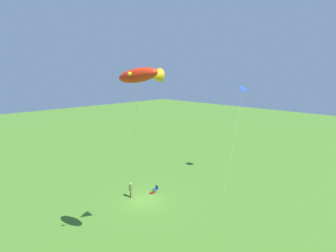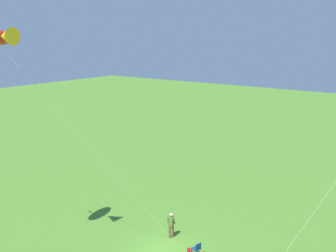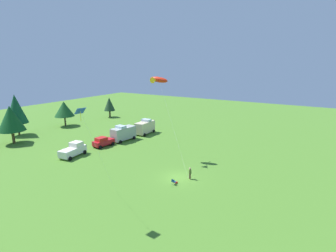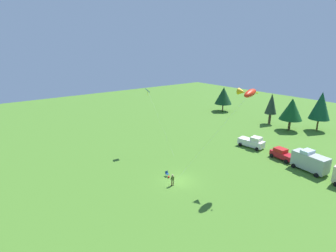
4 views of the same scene
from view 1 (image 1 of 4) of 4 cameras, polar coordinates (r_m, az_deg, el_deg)
ground_plane at (r=29.36m, az=-5.30°, el=-15.90°), size 160.00×160.00×0.00m
person_kite_flyer at (r=29.81m, az=-8.16°, el=-13.35°), size 0.47×0.56×1.74m
folding_chair at (r=30.85m, az=-2.65°, el=-13.45°), size 0.54×0.54×0.82m
backpack_on_grass at (r=30.71m, az=-3.61°, el=-14.35°), size 0.39×0.36×0.22m
kite_large_fish at (r=16.98m, az=-5.71°, el=10.92°), size 6.71×10.24×13.98m
kite_diamond_blue at (r=34.21m, az=15.94°, el=7.07°), size 6.48×2.09×11.84m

